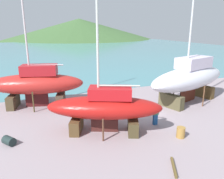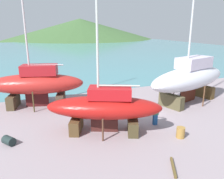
# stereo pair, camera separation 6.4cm
# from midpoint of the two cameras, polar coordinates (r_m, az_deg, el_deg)

# --- Properties ---
(ground_plane) EXTENTS (40.66, 40.66, 0.00)m
(ground_plane) POSITION_cam_midpoint_polar(r_m,az_deg,el_deg) (18.30, 12.32, -8.32)
(ground_plane) COLOR gray
(sea_water) EXTENTS (132.22, 95.27, 0.01)m
(sea_water) POSITION_cam_midpoint_polar(r_m,az_deg,el_deg) (72.50, -14.38, 9.55)
(sea_water) COLOR teal
(sea_water) RESTS_ON ground
(headland_hill) EXTENTS (178.26, 178.26, 24.34)m
(headland_hill) POSITION_cam_midpoint_polar(r_m,az_deg,el_deg) (147.19, -8.31, 12.85)
(headland_hill) COLOR #3E6234
(headland_hill) RESTS_ON ground
(sailboat_small_center) EXTENTS (11.16, 5.99, 17.55)m
(sailboat_small_center) POSITION_cam_midpoint_polar(r_m,az_deg,el_deg) (23.30, 19.24, 2.97)
(sailboat_small_center) COLOR brown
(sailboat_small_center) RESTS_ON ground
(sailboat_large_starboard) EXTENTS (9.19, 4.93, 15.89)m
(sailboat_large_starboard) POSITION_cam_midpoint_polar(r_m,az_deg,el_deg) (21.85, -19.02, 1.50)
(sailboat_large_starboard) COLOR #473B27
(sailboat_large_starboard) RESTS_ON ground
(sailboat_far_slipway) EXTENTS (8.46, 5.58, 12.66)m
(sailboat_far_slipway) POSITION_cam_midpoint_polar(r_m,az_deg,el_deg) (15.71, -1.95, -4.53)
(sailboat_far_slipway) COLOR #503A20
(sailboat_far_slipway) RESTS_ON ground
(worker) EXTENTS (0.45, 0.25, 1.61)m
(worker) POSITION_cam_midpoint_polar(r_m,az_deg,el_deg) (17.58, 10.99, -6.31)
(worker) COLOR #1D4D8C
(worker) RESTS_ON ground
(barrel_tipped_center) EXTENTS (0.70, 0.70, 0.75)m
(barrel_tipped_center) POSITION_cam_midpoint_polar(r_m,az_deg,el_deg) (16.23, 17.12, -10.48)
(barrel_tipped_center) COLOR #A17737
(barrel_tipped_center) RESTS_ON ground
(barrel_tipped_left) EXTENTS (1.00, 1.09, 0.68)m
(barrel_tipped_left) POSITION_cam_midpoint_polar(r_m,az_deg,el_deg) (22.30, -0.12, -2.54)
(barrel_tipped_left) COLOR olive
(barrel_tipped_left) RESTS_ON ground
(barrel_tar_black) EXTENTS (0.93, 0.99, 0.57)m
(barrel_tar_black) POSITION_cam_midpoint_polar(r_m,az_deg,el_deg) (16.13, -25.04, -11.86)
(barrel_tar_black) COLOR #1F2D2D
(barrel_tar_black) RESTS_ON ground
(timber_plank_near) EXTENTS (0.94, 1.58, 0.16)m
(timber_plank_near) POSITION_cam_midpoint_polar(r_m,az_deg,el_deg) (13.11, 15.42, -18.64)
(timber_plank_near) COLOR brown
(timber_plank_near) RESTS_ON ground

